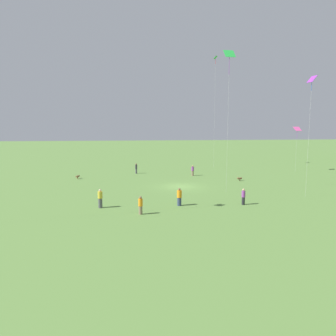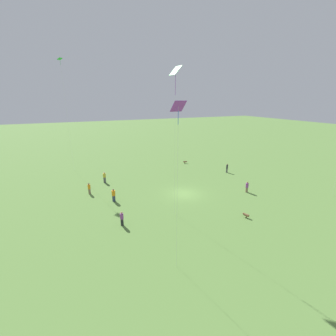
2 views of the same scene
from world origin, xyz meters
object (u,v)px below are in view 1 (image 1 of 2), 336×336
Objects in this scene: person_0 at (100,199)px; person_1 at (193,171)px; kite_4 at (229,58)px; kite_0 at (312,84)px; kite_2 at (215,68)px; person_4 at (243,197)px; person_3 at (179,197)px; dog_1 at (239,178)px; kite_5 at (297,130)px; person_2 at (136,168)px; dog_0 at (78,176)px; person_5 at (141,205)px.

person_0 is 1.12× the size of person_1.
kite_0 is at bearing 14.79° from kite_4.
kite_4 is (-5.86, 14.15, 14.40)m from person_0.
person_1 is at bearing 136.63° from kite_4.
person_4 is at bearing 67.82° from kite_2.
kite_4 is at bearing -46.23° from person_3.
kite_4 reaches higher than person_4.
person_4 is at bearing -91.49° from person_3.
dog_1 is (-10.82, -3.86, -11.83)m from kite_0.
kite_4 is 24.16m from kite_5.
person_2 is 0.22× the size of kite_5.
person_3 is at bearing -98.75° from kite_4.
person_3 is (0.00, 7.66, -0.04)m from person_0.
kite_0 is at bearing 74.75° from person_1.
person_0 is 0.24× the size of kite_5.
kite_5 reaches higher than dog_0.
kite_2 is (-10.22, 5.95, 17.29)m from person_1.
person_3 is 0.11× the size of kite_4.
person_3 is 35.15m from kite_2.
kite_0 reaches higher than person_3.
person_5 is 2.11× the size of dog_1.
dog_1 is at bearing 32.37° from person_2.
kite_5 is at bearing -19.26° from person_4.
person_2 is at bearing -141.94° from person_5.
dog_1 is at bearing 75.54° from kite_2.
kite_5 is (-18.99, 8.75, -5.13)m from kite_0.
person_1 is 0.10× the size of kite_4.
kite_2 is at bearing -21.29° from dog_1.
person_1 is 0.22× the size of kite_5.
person_0 is 4.66m from person_5.
person_3 is 0.23× the size of kite_5.
person_2 is 16.77m from dog_1.
kite_2 is at bearing -172.76° from kite_5.
kite_0 is at bearing 143.44° from person_5.
person_4 is 0.08× the size of kite_2.
kite_2 is at bearing 173.39° from person_0.
person_1 is 21.97m from kite_0.
person_1 is at bearing 29.06° from dog_0.
person_5 is 22.12m from kite_0.
person_1 is 7.84m from dog_1.
person_4 is 14.15m from kite_0.
dog_0 is (4.16, -8.63, -0.49)m from person_2.
person_4 is 0.13× the size of kite_0.
person_5 is 21.43m from dog_1.
kite_5 is (-15.40, 16.67, -8.26)m from kite_4.
person_5 is at bearing 21.73° from person_1.
kite_0 is at bearing 179.27° from dog_1.
kite_0 is at bearing -53.34° from person_4.
person_4 is at bearing 114.70° from person_0.
person_1 is at bearing 42.87° from person_2.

